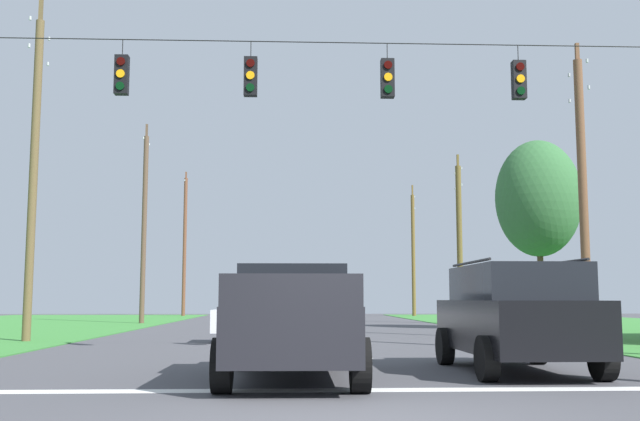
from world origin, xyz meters
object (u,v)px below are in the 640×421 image
at_px(utility_pole_mid_right, 583,189).
at_px(suv_black, 515,315).
at_px(pickup_truck, 292,322).
at_px(distant_car_crossing_white, 281,317).
at_px(utility_pole_distant_right, 144,225).
at_px(overhead_signal_span, 321,168).
at_px(utility_pole_distant_left, 185,244).
at_px(utility_pole_near_left, 413,251).
at_px(tree_roadside_right, 538,199).
at_px(utility_pole_far_right, 459,240).
at_px(utility_pole_far_left, 34,166).

bearing_deg(utility_pole_mid_right, suv_black, -118.55).
height_order(pickup_truck, utility_pole_mid_right, utility_pole_mid_right).
distance_m(distant_car_crossing_white, utility_pole_distant_right, 20.17).
relative_size(overhead_signal_span, utility_pole_distant_left, 1.47).
bearing_deg(utility_pole_near_left, tree_roadside_right, -87.39).
height_order(suv_black, distant_car_crossing_white, suv_black).
relative_size(distant_car_crossing_white, utility_pole_near_left, 0.42).
bearing_deg(utility_pole_near_left, utility_pole_far_right, -91.18).
distance_m(overhead_signal_span, suv_black, 6.04).
bearing_deg(suv_black, utility_pole_far_right, 79.03).
height_order(distant_car_crossing_white, utility_pole_near_left, utility_pole_near_left).
relative_size(pickup_truck, utility_pole_near_left, 0.52).
distance_m(distant_car_crossing_white, utility_pole_far_left, 9.44).
height_order(overhead_signal_span, pickup_truck, overhead_signal_span).
xyz_separation_m(utility_pole_near_left, utility_pole_distant_right, (-17.85, -16.76, 0.32)).
bearing_deg(suv_black, utility_pole_mid_right, 61.45).
distance_m(distant_car_crossing_white, utility_pole_near_left, 36.46).
bearing_deg(tree_roadside_right, distant_car_crossing_white, -142.55).
relative_size(utility_pole_near_left, tree_roadside_right, 1.24).
height_order(pickup_truck, suv_black, suv_black).
bearing_deg(utility_pole_mid_right, overhead_signal_span, -144.48).
distance_m(distant_car_crossing_white, tree_roadside_right, 15.01).
relative_size(pickup_truck, distant_car_crossing_white, 1.25).
bearing_deg(distant_car_crossing_white, utility_pole_far_right, 60.69).
distance_m(pickup_truck, utility_pole_mid_right, 15.08).
height_order(utility_pole_near_left, tree_roadside_right, utility_pole_near_left).
height_order(utility_pole_mid_right, utility_pole_far_left, utility_pole_far_left).
height_order(pickup_truck, utility_pole_far_right, utility_pole_far_right).
relative_size(overhead_signal_span, utility_pole_mid_right, 1.70).
bearing_deg(overhead_signal_span, utility_pole_near_left, 77.51).
height_order(overhead_signal_span, utility_pole_mid_right, utility_pole_mid_right).
xyz_separation_m(utility_pole_distant_right, tree_roadside_right, (19.04, -9.41, 0.34)).
relative_size(utility_pole_far_left, utility_pole_distant_right, 1.02).
bearing_deg(utility_pole_distant_left, utility_pole_mid_right, -63.32).
distance_m(utility_pole_distant_right, utility_pole_distant_left, 17.53).
bearing_deg(utility_pole_distant_right, pickup_truck, -74.36).
height_order(overhead_signal_span, utility_pole_near_left, utility_pole_near_left).
distance_m(overhead_signal_span, tree_roadside_right, 18.07).
relative_size(overhead_signal_span, suv_black, 3.50).
bearing_deg(utility_pole_far_right, utility_pole_near_left, 88.82).
bearing_deg(distant_car_crossing_white, suv_black, -65.52).
xyz_separation_m(overhead_signal_span, suv_black, (3.48, -3.59, -3.40)).
distance_m(utility_pole_mid_right, tree_roadside_right, 8.63).
bearing_deg(utility_pole_distant_left, pickup_truck, -79.95).
xyz_separation_m(distant_car_crossing_white, utility_pole_mid_right, (9.85, 0.14, 4.13)).
relative_size(overhead_signal_span, utility_pole_far_left, 1.48).
bearing_deg(overhead_signal_span, utility_pole_far_right, 69.62).
bearing_deg(overhead_signal_span, distant_car_crossing_white, 98.95).
bearing_deg(suv_black, tree_roadside_right, 69.73).
relative_size(distant_car_crossing_white, utility_pole_mid_right, 0.44).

